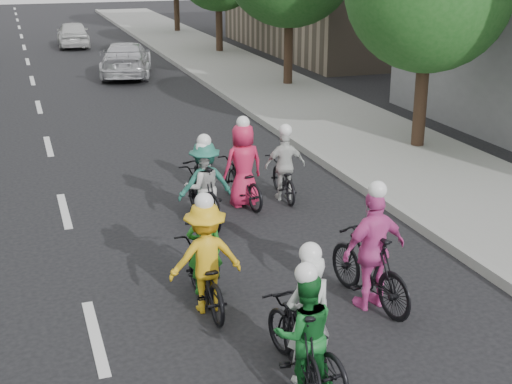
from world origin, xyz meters
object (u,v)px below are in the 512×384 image
cyclist_1 (302,340)px  cyclist_7 (204,188)px  cyclist_4 (242,174)px  cyclist_6 (203,194)px  cyclist_8 (284,173)px  cyclist_0 (306,334)px  follow_car_trail (73,34)px  cyclist_2 (205,267)px  cyclist_5 (204,255)px  cyclist_3 (371,260)px  follow_car_lead (126,59)px

cyclist_1 → cyclist_7: bearing=-84.9°
cyclist_4 → cyclist_6: cyclist_4 is taller
cyclist_8 → cyclist_0: bearing=76.3°
cyclist_8 → follow_car_trail: 25.12m
cyclist_2 → follow_car_trail: size_ratio=0.47×
cyclist_4 → follow_car_trail: cyclist_4 is taller
cyclist_0 → cyclist_5: bearing=-87.2°
follow_car_trail → cyclist_8: bearing=96.7°
cyclist_3 → cyclist_4: size_ratio=1.06×
cyclist_0 → follow_car_trail: cyclist_0 is taller
cyclist_8 → follow_car_lead: (-0.72, 15.48, 0.13)m
cyclist_1 → follow_car_lead: cyclist_1 is taller
cyclist_5 → cyclist_1: bearing=109.9°
cyclist_0 → follow_car_trail: size_ratio=0.48×
cyclist_0 → cyclist_4: bearing=-110.2°
follow_car_lead → cyclist_3: bearing=102.7°
cyclist_7 → cyclist_4: bearing=-147.0°
cyclist_5 → cyclist_6: bearing=-93.6°
cyclist_7 → cyclist_2: bearing=71.7°
cyclist_2 → cyclist_3: size_ratio=0.93×
cyclist_8 → cyclist_3: bearing=89.3°
cyclist_2 → cyclist_0: bearing=107.7°
cyclist_2 → follow_car_lead: (2.01, 19.49, 0.03)m
cyclist_1 → cyclist_6: cyclist_1 is taller
cyclist_2 → follow_car_trail: cyclist_2 is taller
cyclist_0 → cyclist_5: 2.64m
cyclist_6 → cyclist_5: bearing=76.6°
cyclist_0 → cyclist_5: cyclist_0 is taller
cyclist_2 → cyclist_7: size_ratio=0.92×
cyclist_4 → cyclist_1: bearing=70.4°
cyclist_4 → cyclist_3: bearing=87.4°
cyclist_8 → follow_car_lead: cyclist_8 is taller
cyclist_3 → cyclist_4: (-0.44, 4.61, -0.07)m
cyclist_0 → cyclist_3: cyclist_3 is taller
cyclist_0 → cyclist_4: size_ratio=1.02×
cyclist_5 → cyclist_3: bearing=161.8°
cyclist_2 → cyclist_5: cyclist_2 is taller
cyclist_4 → cyclist_5: size_ratio=1.03×
cyclist_2 → cyclist_1: bearing=103.5°
cyclist_3 → cyclist_5: cyclist_3 is taller
cyclist_4 → follow_car_lead: cyclist_4 is taller
cyclist_2 → cyclist_5: size_ratio=1.01×
cyclist_0 → cyclist_7: bearing=-101.4°
cyclist_2 → follow_car_lead: size_ratio=0.39×
follow_car_trail → follow_car_lead: bearing=99.4°
cyclist_0 → cyclist_2: bearing=-81.2°
cyclist_8 → cyclist_5: bearing=58.2°
cyclist_4 → cyclist_8: size_ratio=1.14×
cyclist_5 → cyclist_6: cyclist_6 is taller
cyclist_0 → cyclist_5: size_ratio=1.05×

